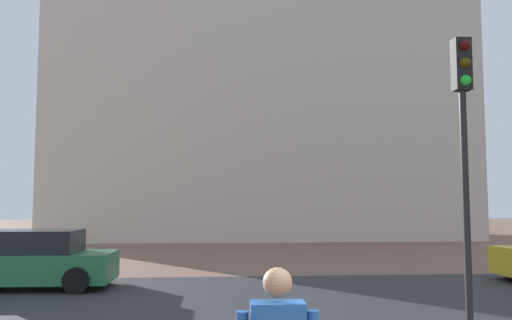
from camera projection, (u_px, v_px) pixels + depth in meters
ground_plane at (270, 291)px, 13.06m from camera, size 120.00×120.00×0.00m
street_asphalt_strip at (272, 295)px, 12.56m from camera, size 120.00×6.33×0.00m
landmark_building at (258, 75)px, 35.25m from camera, size 25.85×11.24×37.91m
car_green at (32, 261)px, 13.54m from camera, size 4.16×2.05×1.50m
traffic_light_pole at (464, 127)px, 8.78m from camera, size 0.28×0.34×5.01m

